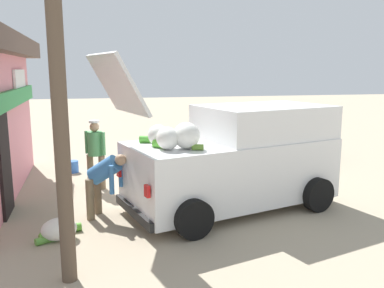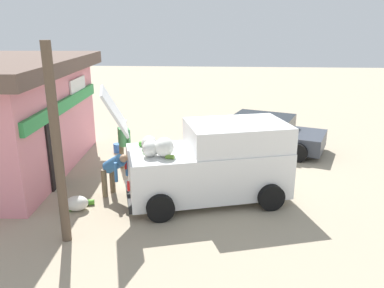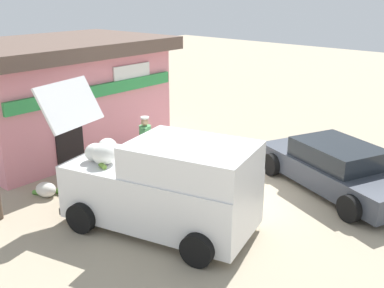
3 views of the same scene
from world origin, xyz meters
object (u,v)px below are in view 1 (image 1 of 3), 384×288
Objects in this scene: delivery_van at (237,158)px; unloaded_banana_pile at (58,230)px; customer_bending at (103,178)px; paint_bucket at (72,167)px; vendor_standing at (95,150)px; parked_sedan at (246,139)px.

delivery_van reaches higher than unloaded_banana_pile.
customer_bending is 3.84× the size of paint_bucket.
paint_bucket is at bearing 44.14° from delivery_van.
paint_bucket is (1.65, 0.67, -0.76)m from vendor_standing.
delivery_van reaches higher than parked_sedan.
vendor_standing is 5.00× the size of paint_bucket.
parked_sedan is at bearing -43.94° from unloaded_banana_pile.
unloaded_banana_pile is (-2.90, 0.59, -0.76)m from vendor_standing.
delivery_van is 3.08× the size of vendor_standing.
vendor_standing is at bearing -157.88° from paint_bucket.
paint_bucket is (4.55, 0.09, -0.00)m from unloaded_banana_pile.
delivery_van is at bearing -88.96° from customer_bending.
vendor_standing is at bearing 55.35° from delivery_van.
customer_bending is at bearing -175.00° from vendor_standing.
customer_bending is at bearing -166.96° from paint_bucket.
parked_sedan is 3.85× the size of customer_bending.
customer_bending is at bearing -40.26° from unloaded_banana_pile.
parked_sedan is 5.39m from paint_bucket.
vendor_standing is at bearing -11.41° from unloaded_banana_pile.
vendor_standing is at bearing 118.49° from parked_sedan.
parked_sedan is 6.57× the size of unloaded_banana_pile.
vendor_standing reaches higher than paint_bucket.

